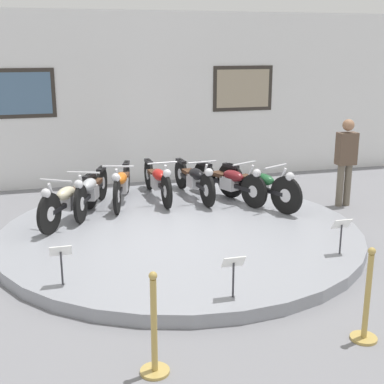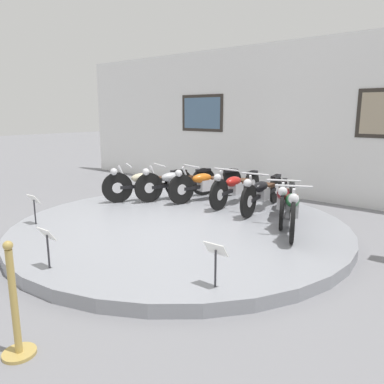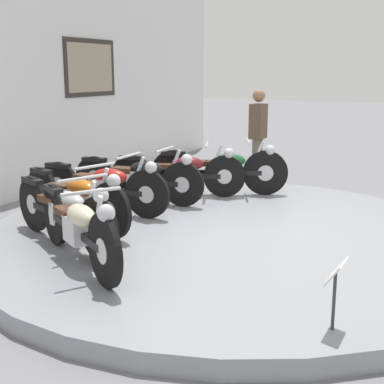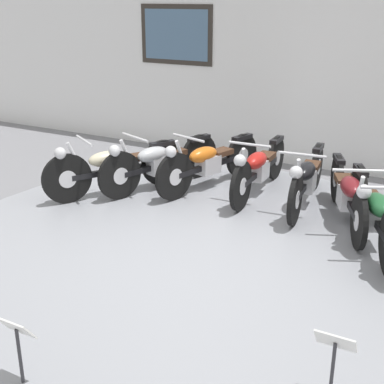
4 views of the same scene
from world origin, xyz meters
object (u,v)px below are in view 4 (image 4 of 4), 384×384
Objects in this scene: motorcycle_cream at (114,166)px; info_placard_front_centre at (17,336)px; motorcycle_red at (259,167)px; motorcycle_black at (307,177)px; motorcycle_green at (375,212)px; info_placard_front_right at (335,350)px; motorcycle_orange at (208,161)px; motorcycle_maroon at (348,193)px; motorcycle_silver at (159,161)px.

info_placard_front_centre is (1.65, -3.29, -0.02)m from motorcycle_cream.
motorcycle_red reaches higher than motorcycle_black.
motorcycle_green is at bearing -39.84° from motorcycle_black.
motorcycle_cream is at bearing -160.94° from motorcycle_black.
info_placard_front_right is at bearing -69.77° from motorcycle_black.
motorcycle_orange is (0.96, 0.81, -0.01)m from motorcycle_cream.
motorcycle_silver is at bearing 179.99° from motorcycle_maroon.
info_placard_front_right is at bearing -60.83° from motorcycle_red.
info_placard_front_centre is at bearing -116.59° from motorcycle_green.
motorcycle_silver is 4.28m from info_placard_front_right.
motorcycle_green is 2.44m from info_placard_front_right.
motorcycle_cream is 2.46m from motorcycle_black.
motorcycle_maroon is at bearing -19.07° from motorcycle_red.
motorcycle_black is 3.81× the size of info_placard_front_centre.
info_placard_front_right is (0.23, -2.43, -0.03)m from motorcycle_green.
info_placard_front_centre is (-0.00, -4.20, -0.01)m from motorcycle_red.
info_placard_front_centre is at bearing -99.43° from motorcycle_black.
motorcycle_maroon is at bearing -9.44° from motorcycle_orange.
motorcycle_black is 1.06× the size of motorcycle_green.
motorcycle_green is 3.60× the size of info_placard_front_right.
motorcycle_red is at bearing 119.17° from info_placard_front_right.
motorcycle_black is at bearing 151.16° from motorcycle_maroon.
motorcycle_silver is 2.52m from motorcycle_maroon.
motorcycle_cream is 3.38× the size of info_placard_front_centre.
motorcycle_cream reaches higher than motorcycle_silver.
motorcycle_black is at bearing 140.16° from motorcycle_green.
info_placard_front_centre is at bearing -155.39° from info_placard_front_right.
motorcycle_silver is 1.34m from motorcycle_red.
motorcycle_cream is 0.88× the size of motorcycle_red.
motorcycle_green is at bearing -0.02° from motorcycle_cream.
motorcycle_red is at bearing 19.04° from motorcycle_silver.
motorcycle_cream is 0.95× the size of motorcycle_maroon.
motorcycle_black is at bearing 80.57° from info_placard_front_centre.
motorcycle_green is (0.38, -0.48, 0.02)m from motorcycle_maroon.
motorcycle_black is at bearing 19.06° from motorcycle_cream.
motorcycle_red is at bearing 170.41° from motorcycle_black.
motorcycle_black is (0.68, -0.11, -0.00)m from motorcycle_red.
motorcycle_cream reaches higher than info_placard_front_right.
motorcycle_orange is 3.74× the size of info_placard_front_right.
motorcycle_cream reaches higher than motorcycle_orange.
motorcycle_green is 3.60× the size of info_placard_front_centre.
motorcycle_orange is 1.98m from motorcycle_maroon.
motorcycle_maroon is 2.97m from info_placard_front_right.
motorcycle_maroon is (1.95, -0.32, -0.01)m from motorcycle_orange.
motorcycle_red is 1.06× the size of motorcycle_green.
motorcycle_green is (3.29, -0.00, 0.01)m from motorcycle_cream.
motorcycle_silver is 0.66m from motorcycle_orange.
motorcycle_green is at bearing 63.41° from info_placard_front_centre.
motorcycle_silver is at bearing 108.50° from info_placard_front_centre.
motorcycle_orange reaches higher than info_placard_front_centre.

